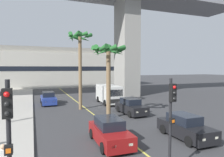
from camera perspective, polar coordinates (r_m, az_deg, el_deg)
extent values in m
cube|color=#DBCC4C|center=(25.31, -8.39, -7.57)|extent=(0.14, 56.00, 0.01)
cube|color=gray|center=(34.26, 4.16, 8.54)|extent=(2.80, 4.40, 15.87)
cube|color=beige|center=(50.93, -15.16, 2.25)|extent=(35.74, 8.00, 8.09)
cube|color=#9C998D|center=(51.08, -15.23, 7.47)|extent=(35.03, 7.20, 1.20)
cube|color=black|center=(46.93, -14.63, 2.70)|extent=(32.17, 0.04, 1.00)
cube|color=navy|center=(27.22, -17.43, -5.70)|extent=(1.76, 4.12, 0.80)
cube|color=black|center=(27.28, -17.48, -4.24)|extent=(1.42, 2.07, 0.60)
cube|color=#F2EDCC|center=(25.28, -15.98, -6.23)|extent=(0.24, 0.08, 0.14)
cube|color=#F2EDCC|center=(25.20, -18.11, -6.29)|extent=(0.24, 0.08, 0.14)
cylinder|color=black|center=(26.10, -15.40, -6.62)|extent=(0.23, 0.64, 0.64)
cylinder|color=black|center=(25.96, -18.97, -6.73)|extent=(0.23, 0.64, 0.64)
cylinder|color=black|center=(28.59, -16.02, -5.79)|extent=(0.23, 0.64, 0.64)
cylinder|color=black|center=(28.46, -19.27, -5.88)|extent=(0.23, 0.64, 0.64)
cube|color=black|center=(14.63, 19.89, -13.30)|extent=(1.74, 4.12, 0.80)
cube|color=black|center=(14.56, 19.55, -10.60)|extent=(1.42, 2.06, 0.60)
cube|color=#F2EDCC|center=(13.56, 27.19, -14.54)|extent=(0.24, 0.08, 0.14)
cube|color=#F2EDCC|center=(12.91, 24.31, -15.38)|extent=(0.24, 0.08, 0.14)
cylinder|color=black|center=(14.37, 25.83, -14.81)|extent=(0.23, 0.64, 0.64)
cylinder|color=black|center=(13.29, 20.85, -16.18)|extent=(0.23, 0.64, 0.64)
cylinder|color=black|center=(16.13, 19.09, -12.70)|extent=(0.23, 0.64, 0.64)
cylinder|color=black|center=(15.18, 14.27, -13.62)|extent=(0.23, 0.64, 0.64)
cube|color=black|center=(20.73, 5.36, -8.30)|extent=(1.82, 4.15, 0.80)
cube|color=black|center=(20.73, 5.17, -6.38)|extent=(1.46, 2.09, 0.60)
cube|color=#F2EDCC|center=(19.26, 9.50, -9.05)|extent=(0.24, 0.09, 0.14)
cube|color=#F2EDCC|center=(18.78, 7.07, -9.34)|extent=(0.24, 0.09, 0.14)
cylinder|color=black|center=(20.11, 9.17, -9.43)|extent=(0.24, 0.65, 0.64)
cylinder|color=black|center=(19.31, 5.06, -9.93)|extent=(0.24, 0.65, 0.64)
cylinder|color=black|center=(22.25, 5.63, -8.19)|extent=(0.24, 0.65, 0.64)
cylinder|color=black|center=(21.53, 1.82, -8.56)|extent=(0.24, 0.65, 0.64)
cube|color=maroon|center=(12.85, -0.60, -15.42)|extent=(1.85, 4.16, 0.80)
cube|color=black|center=(12.79, -0.82, -12.33)|extent=(1.47, 2.10, 0.60)
cube|color=#F2EDCC|center=(11.24, 5.25, -17.94)|extent=(0.24, 0.09, 0.14)
cube|color=#F2EDCC|center=(10.90, 0.53, -18.59)|extent=(0.24, 0.09, 0.14)
cylinder|color=black|center=(12.11, 5.25, -17.93)|extent=(0.24, 0.65, 0.64)
cylinder|color=black|center=(11.57, -2.46, -18.93)|extent=(0.24, 0.65, 0.64)
cylinder|color=black|center=(14.33, 0.88, -14.55)|extent=(0.24, 0.65, 0.64)
cylinder|color=black|center=(13.88, -5.62, -15.15)|extent=(0.24, 0.65, 0.64)
cube|color=silver|center=(26.46, -0.94, -4.21)|extent=(2.13, 5.25, 2.10)
cube|color=black|center=(24.03, 1.05, -4.11)|extent=(1.80, 0.13, 0.80)
cube|color=black|center=(24.10, 1.10, -6.31)|extent=(1.70, 0.10, 0.44)
cylinder|color=black|center=(25.48, 2.25, -6.61)|extent=(0.28, 0.77, 0.76)
cylinder|color=black|center=(24.83, -1.85, -6.86)|extent=(0.28, 0.77, 0.76)
cylinder|color=black|center=(28.35, -0.15, -5.62)|extent=(0.28, 0.77, 0.76)
cylinder|color=black|center=(27.78, -3.86, -5.81)|extent=(0.28, 0.77, 0.76)
cube|color=black|center=(5.80, -27.31, -6.23)|extent=(0.24, 0.20, 0.76)
sphere|color=red|center=(5.66, -27.48, -3.99)|extent=(0.14, 0.14, 0.14)
sphere|color=black|center=(5.70, -27.42, -6.39)|extent=(0.14, 0.14, 0.14)
sphere|color=black|center=(5.74, -27.36, -8.75)|extent=(0.14, 0.14, 0.14)
cube|color=black|center=(6.12, -27.01, -17.37)|extent=(0.20, 0.16, 0.24)
cube|color=orange|center=(6.04, -27.08, -17.63)|extent=(0.12, 0.03, 0.12)
cylinder|color=black|center=(9.32, 16.00, -12.95)|extent=(0.12, 0.12, 4.20)
cube|color=black|center=(8.92, 16.69, -3.85)|extent=(0.24, 0.20, 0.76)
sphere|color=red|center=(8.82, 17.12, -2.36)|extent=(0.14, 0.14, 0.14)
sphere|color=black|center=(8.84, 17.09, -3.91)|extent=(0.14, 0.14, 0.14)
sphere|color=black|center=(8.88, 17.07, -5.45)|extent=(0.14, 0.14, 0.14)
cube|color=black|center=(9.16, 16.50, -11.31)|extent=(0.20, 0.16, 0.24)
cube|color=orange|center=(9.09, 16.81, -11.41)|extent=(0.12, 0.03, 0.12)
cylinder|color=brown|center=(18.34, -1.01, -1.64)|extent=(0.39, 0.39, 6.31)
sphere|color=#236028|center=(18.37, -1.02, 8.69)|extent=(0.60, 0.60, 0.60)
cone|color=#236028|center=(18.62, 2.03, 7.79)|extent=(0.66, 2.11, 0.94)
cone|color=#236028|center=(19.23, 0.43, 7.53)|extent=(1.69, 1.85, 1.00)
cone|color=#236028|center=(19.36, -1.25, 7.85)|extent=(2.11, 1.00, 0.80)
cone|color=#236028|center=(19.11, -3.07, 7.83)|extent=(2.09, 1.18, 0.84)
cone|color=#236028|center=(18.43, -4.19, 7.58)|extent=(1.24, 2.06, 1.07)
cone|color=#236028|center=(17.71, -3.55, 8.04)|extent=(1.11, 2.10, 0.93)
cone|color=#236028|center=(17.35, -1.74, 7.80)|extent=(1.96, 1.48, 1.10)
cone|color=#236028|center=(17.58, 1.08, 8.23)|extent=(2.10, 1.07, 0.86)
cone|color=#236028|center=(17.89, 1.88, 7.66)|extent=(1.82, 1.70, 1.10)
cylinder|color=brown|center=(22.76, -8.92, 1.59)|extent=(0.37, 0.37, 8.17)
sphere|color=#236028|center=(23.05, -9.01, 12.18)|extent=(0.60, 0.60, 0.60)
cone|color=#236028|center=(23.11, -6.74, 11.60)|extent=(0.67, 1.88, 0.87)
cone|color=#236028|center=(23.83, -8.29, 11.05)|extent=(1.79, 1.33, 1.05)
cone|color=#236028|center=(23.79, -9.99, 11.03)|extent=(1.88, 0.88, 1.06)
cone|color=#236028|center=(23.12, -11.24, 11.20)|extent=(1.03, 1.86, 1.09)
cone|color=#236028|center=(22.39, -10.69, 11.61)|extent=(1.33, 1.80, 1.01)
cone|color=#236028|center=(22.12, -9.09, 11.84)|extent=(1.89, 0.89, 0.95)
cone|color=#236028|center=(22.54, -7.03, 11.63)|extent=(1.60, 1.62, 0.98)
cylinder|color=#2D2D38|center=(19.09, -27.07, -9.62)|extent=(0.22, 0.22, 0.85)
cube|color=#333847|center=(18.95, -27.12, -7.54)|extent=(0.34, 0.22, 0.56)
sphere|color=beige|center=(18.88, -27.15, -6.38)|extent=(0.20, 0.20, 0.20)
cube|color=white|center=(9.20, -28.19, -18.81)|extent=(0.34, 0.22, 0.56)
sphere|color=tan|center=(9.07, -28.25, -16.51)|extent=(0.20, 0.20, 0.20)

